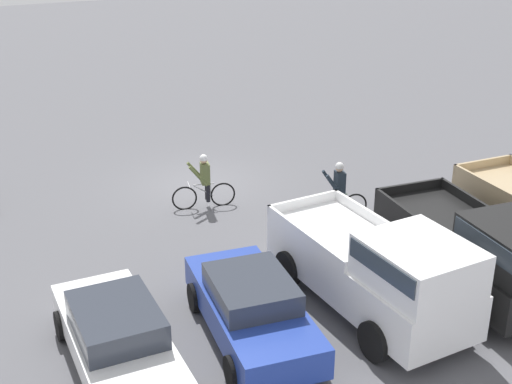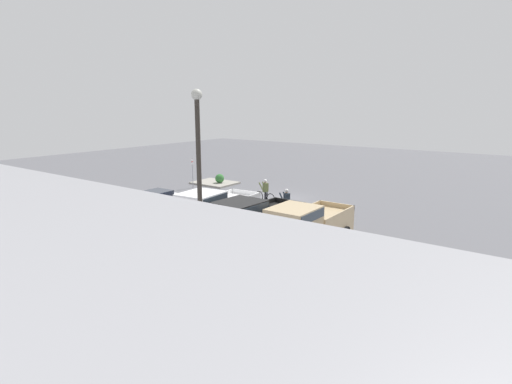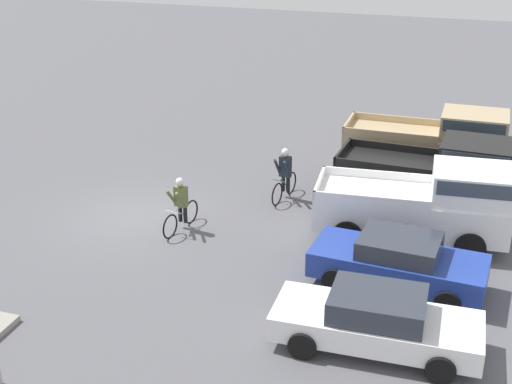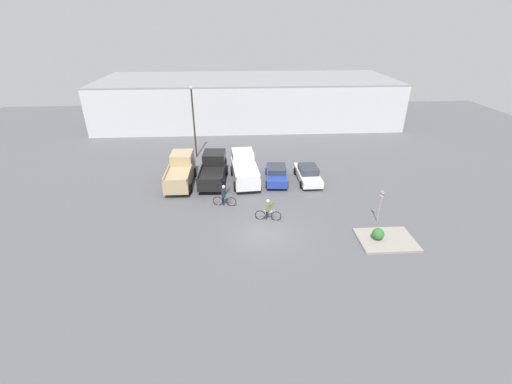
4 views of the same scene
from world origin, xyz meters
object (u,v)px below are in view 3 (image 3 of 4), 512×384
(sedan_0, at_px, (398,262))
(cyclist_0, at_px, (181,204))
(pickup_truck_2, at_px, (428,203))
(sedan_1, at_px, (376,321))
(pickup_truck_0, at_px, (437,141))
(cyclist_1, at_px, (285,174))
(pickup_truck_1, at_px, (440,171))

(sedan_0, height_order, cyclist_0, cyclist_0)
(pickup_truck_2, xyz_separation_m, cyclist_0, (1.47, -7.01, -0.38))
(sedan_1, bearing_deg, pickup_truck_0, 178.08)
(sedan_0, distance_m, sedan_1, 2.80)
(pickup_truck_0, relative_size, cyclist_0, 2.95)
(cyclist_1, bearing_deg, sedan_0, 43.25)
(pickup_truck_2, xyz_separation_m, sedan_1, (5.64, -0.55, -0.51))
(pickup_truck_0, bearing_deg, sedan_0, -1.77)
(pickup_truck_1, relative_size, sedan_1, 1.19)
(pickup_truck_1, bearing_deg, sedan_1, -4.57)
(pickup_truck_2, relative_size, sedan_0, 1.23)
(pickup_truck_2, bearing_deg, pickup_truck_1, 177.57)
(pickup_truck_1, distance_m, pickup_truck_2, 2.74)
(pickup_truck_0, distance_m, cyclist_1, 5.96)
(pickup_truck_1, distance_m, sedan_1, 8.41)
(pickup_truck_1, bearing_deg, sedan_0, -5.68)
(sedan_1, relative_size, cyclist_0, 2.45)
(pickup_truck_1, xyz_separation_m, pickup_truck_2, (2.73, -0.12, 0.03))
(sedan_0, distance_m, cyclist_0, 6.71)
(cyclist_0, bearing_deg, pickup_truck_0, 135.82)
(pickup_truck_1, height_order, cyclist_1, pickup_truck_1)
(pickup_truck_0, relative_size, cyclist_1, 3.04)
(cyclist_1, bearing_deg, pickup_truck_0, 130.61)
(cyclist_0, bearing_deg, sedan_1, 57.17)
(cyclist_1, bearing_deg, cyclist_0, -36.26)
(pickup_truck_0, bearing_deg, cyclist_1, -49.39)
(pickup_truck_1, height_order, sedan_0, pickup_truck_1)
(sedan_0, bearing_deg, pickup_truck_0, 178.23)
(pickup_truck_2, distance_m, cyclist_1, 5.00)
(pickup_truck_1, height_order, pickup_truck_2, pickup_truck_2)
(pickup_truck_2, xyz_separation_m, cyclist_1, (-1.69, -4.69, -0.34))
(sedan_1, distance_m, cyclist_0, 7.69)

